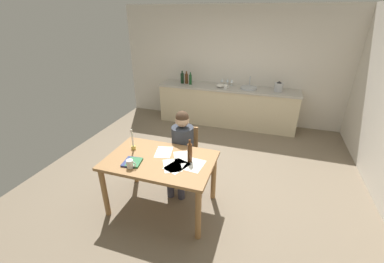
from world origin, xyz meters
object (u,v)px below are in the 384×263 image
sink_unit (249,88)px  wine_glass_by_kettle (227,81)px  bottle_oil (182,78)px  wine_bottle_on_table (190,152)px  bottle_wine_red (190,79)px  chair_at_table (184,152)px  dining_table (160,166)px  person_seated (181,146)px  candlestick (133,144)px  book_cookery (131,162)px  bottle_vinegar (186,78)px  wine_glass_near_sink (232,81)px  stovetop_kettle (279,87)px  teacup_on_counter (226,87)px  wine_glass_back_left (222,80)px  coffee_mug (130,164)px  mixing_bowl (220,86)px  book_magazine (134,162)px

sink_unit → wine_glass_by_kettle: 0.53m
bottle_oil → wine_glass_by_kettle: bearing=8.2°
wine_bottle_on_table → bottle_wine_red: bottle_wine_red is taller
chair_at_table → wine_bottle_on_table: 0.78m
dining_table → person_seated: size_ratio=1.14×
candlestick → book_cookery: (0.14, -0.31, -0.07)m
wine_bottle_on_table → bottle_wine_red: (-0.97, 2.95, 0.14)m
wine_glass_by_kettle → bottle_vinegar: bearing=-171.6°
person_seated → dining_table: bearing=-100.0°
book_cookery → person_seated: bearing=54.6°
wine_bottle_on_table → bottle_oil: (-1.19, 3.00, 0.14)m
book_cookery → wine_glass_near_sink: size_ratio=1.46×
wine_glass_near_sink → dining_table: bearing=-96.1°
sink_unit → book_cookery: bearing=-107.9°
person_seated → stovetop_kettle: size_ratio=5.43×
chair_at_table → person_seated: bearing=-86.9°
bottle_oil → teacup_on_counter: 1.09m
wine_glass_near_sink → wine_glass_back_left: size_ratio=1.00×
dining_table → candlestick: bearing=165.0°
candlestick → wine_bottle_on_table: wine_bottle_on_table is taller
sink_unit → bottle_wine_red: size_ratio=1.28×
chair_at_table → bottle_oil: bottle_oil is taller
sink_unit → teacup_on_counter: size_ratio=3.25×
dining_table → stovetop_kettle: stovetop_kettle is taller
book_cookery → wine_bottle_on_table: size_ratio=0.75×
coffee_mug → sink_unit: (1.00, 3.36, 0.12)m
bottle_oil → wine_glass_back_left: bottle_oil is taller
chair_at_table → bottle_vinegar: bottle_vinegar is taller
wine_bottle_on_table → mixing_bowl: wine_bottle_on_table is taller
coffee_mug → wine_glass_by_kettle: wine_glass_by_kettle is taller
bottle_oil → teacup_on_counter: bottle_oil is taller
person_seated → coffee_mug: size_ratio=9.80×
bottle_vinegar → wine_glass_back_left: bearing=9.7°
dining_table → wine_glass_back_left: (0.12, 3.22, 0.36)m
candlestick → bottle_oil: bottle_oil is taller
book_cookery → wine_glass_by_kettle: wine_glass_by_kettle is taller
person_seated → stovetop_kettle: 2.86m
bottle_oil → wine_glass_back_left: 0.94m
stovetop_kettle → mixing_bowl: bearing=-176.5°
person_seated → wine_bottle_on_table: person_seated is taller
person_seated → candlestick: bearing=-142.7°
book_magazine → sink_unit: size_ratio=0.58×
dining_table → bottle_vinegar: (-0.71, 3.08, 0.37)m
sink_unit → wine_glass_by_kettle: (-0.51, 0.15, 0.09)m
chair_at_table → person_seated: person_seated is taller
coffee_mug → bottle_oil: bearing=99.4°
book_magazine → candlestick: bearing=111.0°
bottle_oil → mixing_bowl: (0.94, -0.08, -0.08)m
stovetop_kettle → bottle_oil: bearing=-179.9°
wine_bottle_on_table → coffee_mug: bearing=-150.7°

